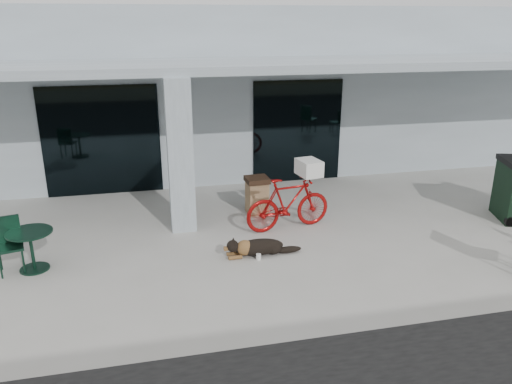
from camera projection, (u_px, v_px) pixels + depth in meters
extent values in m
plane|color=#B2AEA8|center=(282.00, 271.00, 8.72)|extent=(80.00, 80.00, 0.00)
cube|color=#B1BFC9|center=(211.00, 84.00, 15.82)|extent=(22.00, 7.00, 4.50)
cube|color=black|center=(102.00, 141.00, 12.20)|extent=(2.80, 0.06, 2.70)
cube|color=black|center=(297.00, 132.00, 13.25)|extent=(2.40, 0.06, 2.70)
cube|color=#B1BFC9|center=(180.00, 156.00, 10.02)|extent=(0.50, 0.50, 3.12)
cube|color=#B1BFC9|center=(240.00, 65.00, 10.99)|extent=(22.00, 2.80, 0.18)
imported|color=#9C0D0C|center=(288.00, 203.00, 10.31)|extent=(1.92, 0.82, 1.12)
cube|color=white|center=(309.00, 168.00, 10.23)|extent=(0.49, 0.61, 0.33)
cylinder|color=white|center=(259.00, 257.00, 9.11)|extent=(0.12, 0.12, 0.11)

